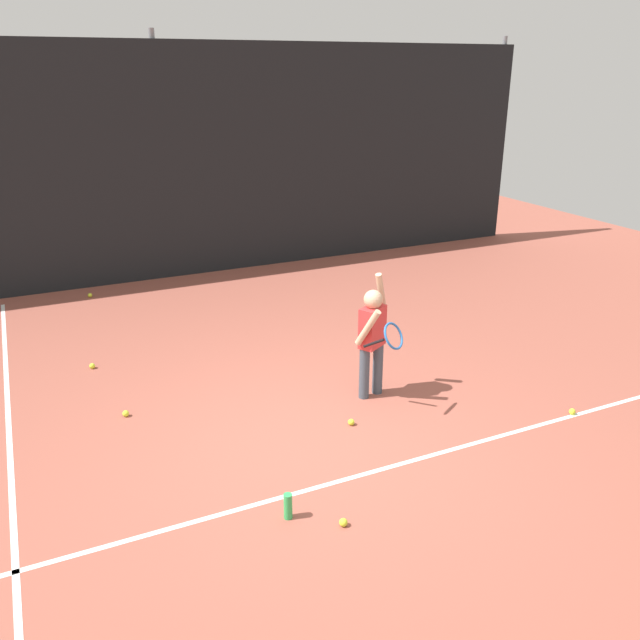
# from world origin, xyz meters

# --- Properties ---
(ground_plane) EXTENTS (20.00, 20.00, 0.00)m
(ground_plane) POSITION_xyz_m (0.00, 0.00, 0.00)
(ground_plane) COLOR #9E5142
(court_line_baseline) EXTENTS (9.00, 0.05, 0.00)m
(court_line_baseline) POSITION_xyz_m (0.00, -0.68, 0.00)
(court_line_baseline) COLOR white
(court_line_baseline) RESTS_ON ground
(court_line_sideline) EXTENTS (0.05, 9.00, 0.00)m
(court_line_sideline) POSITION_xyz_m (-2.66, 1.00, 0.00)
(court_line_sideline) COLOR white
(court_line_sideline) RESTS_ON ground
(back_fence_windscreen) EXTENTS (13.76, 0.08, 3.74)m
(back_fence_windscreen) POSITION_xyz_m (0.00, 5.85, 1.87)
(back_fence_windscreen) COLOR black
(back_fence_windscreen) RESTS_ON ground
(fence_post_1) EXTENTS (0.09, 0.09, 3.89)m
(fence_post_1) POSITION_xyz_m (0.00, 5.91, 1.95)
(fence_post_1) COLOR slate
(fence_post_1) RESTS_ON ground
(fence_post_2) EXTENTS (0.09, 0.09, 3.89)m
(fence_post_2) POSITION_xyz_m (6.73, 5.91, 1.95)
(fence_post_2) COLOR slate
(fence_post_2) RESTS_ON ground
(tennis_player) EXTENTS (0.51, 0.82, 1.35)m
(tennis_player) POSITION_xyz_m (0.94, 0.59, 0.73)
(tennis_player) COLOR #3F4C59
(tennis_player) RESTS_ON ground
(water_bottle) EXTENTS (0.07, 0.07, 0.22)m
(water_bottle) POSITION_xyz_m (-0.68, -0.95, 0.11)
(water_bottle) COLOR green
(water_bottle) RESTS_ON ground
(tennis_ball_0) EXTENTS (0.07, 0.07, 0.07)m
(tennis_ball_0) POSITION_xyz_m (-1.73, 2.59, 0.03)
(tennis_ball_0) COLOR #CCE033
(tennis_ball_0) RESTS_ON ground
(tennis_ball_1) EXTENTS (0.07, 0.07, 0.07)m
(tennis_ball_1) POSITION_xyz_m (-1.56, 1.26, 0.03)
(tennis_ball_1) COLOR #CCE033
(tennis_ball_1) RESTS_ON ground
(tennis_ball_2) EXTENTS (0.07, 0.07, 0.07)m
(tennis_ball_2) POSITION_xyz_m (-0.33, -1.22, 0.03)
(tennis_ball_2) COLOR #CCE033
(tennis_ball_2) RESTS_ON ground
(tennis_ball_3) EXTENTS (0.07, 0.07, 0.07)m
(tennis_ball_3) POSITION_xyz_m (0.45, 0.12, 0.03)
(tennis_ball_3) COLOR #CCE033
(tennis_ball_3) RESTS_ON ground
(tennis_ball_4) EXTENTS (0.07, 0.07, 0.07)m
(tennis_ball_4) POSITION_xyz_m (2.61, -0.65, 0.03)
(tennis_ball_4) COLOR #CCE033
(tennis_ball_4) RESTS_ON ground
(tennis_ball_5) EXTENTS (0.07, 0.07, 0.07)m
(tennis_ball_5) POSITION_xyz_m (-1.42, 5.30, 0.03)
(tennis_ball_5) COLOR #CCE033
(tennis_ball_5) RESTS_ON ground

